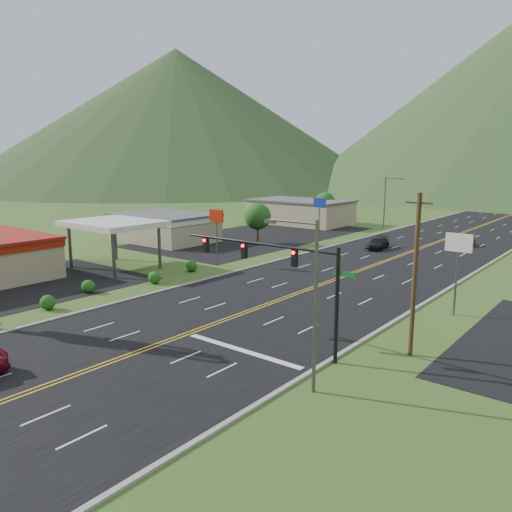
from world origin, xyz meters
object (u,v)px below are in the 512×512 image
Objects in this scene: streetlight_west at (387,200)px; streetlight_east at (310,295)px; traffic_signal at (281,267)px; car_dark_mid at (378,244)px; gas_canopy at (113,225)px; car_red_far at (465,241)px.

streetlight_east is at bearing -69.14° from streetlight_west.
streetlight_west is at bearing 107.97° from traffic_signal.
traffic_signal reaches higher than car_dark_mid.
traffic_signal is at bearing -72.03° from streetlight_west.
car_red_far is (26.17, 39.38, -4.23)m from gas_canopy.
streetlight_east is 35.28m from gas_canopy.
gas_canopy is at bearing 160.12° from streetlight_east.
car_red_far is at bearing 97.77° from streetlight_east.
car_dark_mid is at bearing -68.52° from streetlight_west.
streetlight_east reaches higher than car_red_far.
streetlight_east is 1.00× the size of streetlight_west.
gas_canopy is (-10.32, -48.00, -0.31)m from streetlight_west.
streetlight_west is 1.73× the size of car_dark_mid.
gas_canopy is at bearing -102.13° from streetlight_west.
streetlight_west is 20.46m from car_dark_mid.
gas_canopy is 2.59× the size of car_red_far.
traffic_signal is 3.39× the size of car_red_far.
car_red_far is (-2.31, 47.38, -4.69)m from traffic_signal.
car_red_far is (8.53, 9.96, -0.12)m from car_dark_mid.
traffic_signal is 39.22m from car_dark_mid.
traffic_signal is at bearing -15.70° from gas_canopy.
traffic_signal is at bearing 139.61° from streetlight_east.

